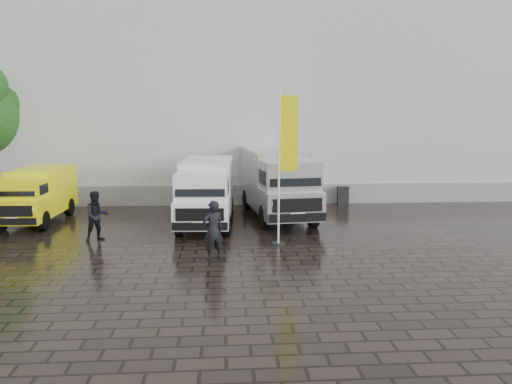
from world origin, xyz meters
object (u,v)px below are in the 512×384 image
(person_tent, at_px, (97,216))
(van_yellow, at_px, (37,196))
(van_white, at_px, (207,193))
(wheelie_bin, at_px, (343,196))
(van_silver, at_px, (277,184))
(person_front, at_px, (213,230))
(flagpole, at_px, (284,159))

(person_tent, bearing_deg, van_yellow, 105.19)
(van_white, relative_size, wheelie_bin, 6.34)
(van_silver, xyz_separation_m, wheelie_bin, (3.59, 2.72, -0.98))
(van_silver, distance_m, person_tent, 7.78)
(wheelie_bin, relative_size, person_front, 0.51)
(van_white, relative_size, person_tent, 3.35)
(van_silver, distance_m, wheelie_bin, 4.61)
(van_yellow, distance_m, van_silver, 10.11)
(van_silver, bearing_deg, van_yellow, 175.39)
(flagpole, height_order, person_front, flagpole)
(van_silver, bearing_deg, person_front, -119.77)
(flagpole, bearing_deg, wheelie_bin, 62.07)
(van_white, height_order, person_tent, van_white)
(flagpole, bearing_deg, person_front, -144.38)
(van_white, distance_m, flagpole, 4.63)
(flagpole, relative_size, person_front, 2.85)
(person_tent, bearing_deg, van_white, 2.53)
(van_yellow, bearing_deg, flagpole, -21.22)
(van_white, bearing_deg, flagpole, -47.20)
(van_white, xyz_separation_m, flagpole, (2.76, -3.31, 1.69))
(van_silver, height_order, wheelie_bin, van_silver)
(wheelie_bin, distance_m, person_tent, 12.24)
(van_white, bearing_deg, person_front, -83.18)
(van_silver, height_order, person_tent, van_silver)
(wheelie_bin, xyz_separation_m, person_tent, (-10.45, -6.36, 0.42))
(van_yellow, xyz_separation_m, person_front, (7.42, -5.93, -0.17))
(person_front, height_order, person_tent, person_front)
(van_silver, height_order, person_front, van_silver)
(van_yellow, relative_size, person_front, 2.56)
(wheelie_bin, bearing_deg, van_white, -142.89)
(van_silver, distance_m, flagpole, 4.81)
(wheelie_bin, relative_size, person_tent, 0.53)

